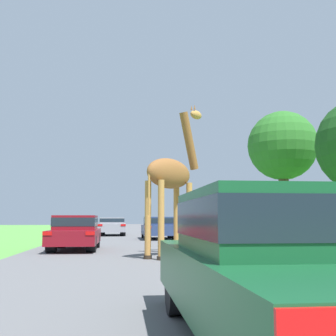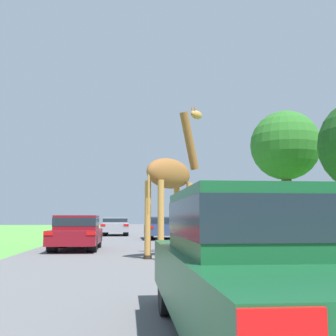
{
  "view_description": "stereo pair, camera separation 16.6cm",
  "coord_description": "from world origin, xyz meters",
  "px_view_note": "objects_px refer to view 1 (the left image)",
  "views": [
    {
      "loc": [
        -0.43,
        0.81,
        1.2
      ],
      "look_at": [
        0.97,
        13.75,
        2.76
      ],
      "focal_mm": 45.0,
      "sensor_mm": 36.0,
      "label": 1
    },
    {
      "loc": [
        -0.27,
        0.8,
        1.2
      ],
      "look_at": [
        0.97,
        13.75,
        2.76
      ],
      "focal_mm": 45.0,
      "sensor_mm": 36.0,
      "label": 2
    }
  ],
  "objects_px": {
    "car_queue_right": "(160,227)",
    "car_queue_left": "(75,232)",
    "giraffe_near_road": "(172,179)",
    "car_far_ahead": "(112,226)",
    "car_lead_maroon": "(283,262)",
    "tree_right_cluster": "(282,147)"
  },
  "relations": [
    {
      "from": "car_queue_left",
      "to": "tree_right_cluster",
      "type": "relative_size",
      "value": 0.54
    },
    {
      "from": "car_queue_right",
      "to": "car_queue_left",
      "type": "relative_size",
      "value": 1.02
    },
    {
      "from": "giraffe_near_road",
      "to": "car_queue_right",
      "type": "distance_m",
      "value": 11.87
    },
    {
      "from": "car_lead_maroon",
      "to": "giraffe_near_road",
      "type": "bearing_deg",
      "value": 90.06
    },
    {
      "from": "car_lead_maroon",
      "to": "car_queue_left",
      "type": "distance_m",
      "value": 13.0
    },
    {
      "from": "car_far_ahead",
      "to": "car_lead_maroon",
      "type": "bearing_deg",
      "value": -85.19
    },
    {
      "from": "car_queue_left",
      "to": "tree_right_cluster",
      "type": "distance_m",
      "value": 13.9
    },
    {
      "from": "car_queue_left",
      "to": "giraffe_near_road",
      "type": "bearing_deg",
      "value": -46.75
    },
    {
      "from": "giraffe_near_road",
      "to": "tree_right_cluster",
      "type": "height_order",
      "value": "tree_right_cluster"
    },
    {
      "from": "car_queue_right",
      "to": "tree_right_cluster",
      "type": "bearing_deg",
      "value": -10.06
    },
    {
      "from": "car_lead_maroon",
      "to": "car_far_ahead",
      "type": "height_order",
      "value": "car_lead_maroon"
    },
    {
      "from": "giraffe_near_road",
      "to": "tree_right_cluster",
      "type": "distance_m",
      "value": 13.37
    },
    {
      "from": "giraffe_near_road",
      "to": "car_far_ahead",
      "type": "xyz_separation_m",
      "value": [
        -2.22,
        17.42,
        -1.73
      ]
    },
    {
      "from": "car_far_ahead",
      "to": "tree_right_cluster",
      "type": "distance_m",
      "value": 13.05
    },
    {
      "from": "giraffe_near_road",
      "to": "car_far_ahead",
      "type": "relative_size",
      "value": 1.18
    },
    {
      "from": "giraffe_near_road",
      "to": "tree_right_cluster",
      "type": "bearing_deg",
      "value": 99.51
    },
    {
      "from": "car_queue_left",
      "to": "car_far_ahead",
      "type": "height_order",
      "value": "car_queue_left"
    },
    {
      "from": "car_queue_left",
      "to": "tree_right_cluster",
      "type": "bearing_deg",
      "value": 32.14
    },
    {
      "from": "giraffe_near_road",
      "to": "car_lead_maroon",
      "type": "height_order",
      "value": "giraffe_near_road"
    },
    {
      "from": "car_far_ahead",
      "to": "tree_right_cluster",
      "type": "relative_size",
      "value": 0.57
    },
    {
      "from": "car_far_ahead",
      "to": "tree_right_cluster",
      "type": "bearing_deg",
      "value": -34.8
    },
    {
      "from": "car_far_ahead",
      "to": "car_queue_left",
      "type": "bearing_deg",
      "value": -94.44
    }
  ]
}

